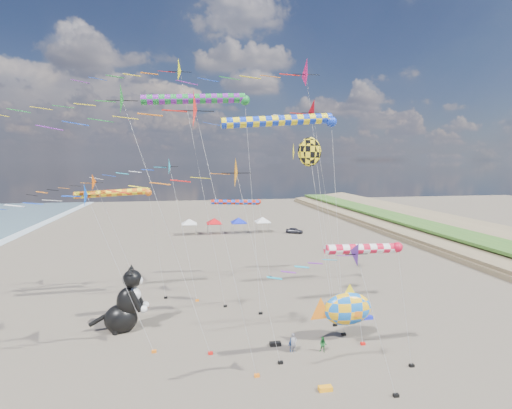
{
  "coord_description": "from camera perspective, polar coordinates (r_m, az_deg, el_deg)",
  "views": [
    {
      "loc": [
        -6.82,
        -20.14,
        14.99
      ],
      "look_at": [
        -1.04,
        12.0,
        11.35
      ],
      "focal_mm": 28.0,
      "sensor_mm": 36.0,
      "label": 1
    }
  ],
  "objects": [
    {
      "name": "delta_kite_0",
      "position": [
        27.41,
        -4.16,
        4.08
      ],
      "size": [
        10.94,
        2.3,
        15.35
      ],
      "color": "orange",
      "rests_on": "ground"
    },
    {
      "name": "delta_kite_1",
      "position": [
        41.15,
        6.74,
        17.97
      ],
      "size": [
        14.98,
        3.12,
        25.1
      ],
      "color": "#E30F5B",
      "rests_on": "ground"
    },
    {
      "name": "delta_kite_2",
      "position": [
        37.56,
        6.46,
        12.84
      ],
      "size": [
        13.53,
        2.67,
        20.85
      ],
      "color": "#BF000C",
      "rests_on": "ground"
    },
    {
      "name": "delta_kite_3",
      "position": [
        25.97,
        -11.31,
        12.77
      ],
      "size": [
        13.41,
        2.65,
        19.52
      ],
      "color": "red",
      "rests_on": "ground"
    },
    {
      "name": "delta_kite_4",
      "position": [
        41.79,
        -22.79,
        2.43
      ],
      "size": [
        10.17,
        1.86,
        13.77
      ],
      "color": "#E9580A",
      "rests_on": "ground"
    },
    {
      "name": "delta_kite_5",
      "position": [
        40.27,
        -11.42,
        17.96
      ],
      "size": [
        12.81,
        2.43,
        24.69
      ],
      "color": "#EFF20A",
      "rests_on": "ground"
    },
    {
      "name": "delta_kite_6",
      "position": [
        30.1,
        -17.61,
        13.77
      ],
      "size": [
        12.94,
        2.45,
        20.53
      ],
      "color": "#1C7B26",
      "rests_on": "ground"
    },
    {
      "name": "delta_kite_7",
      "position": [
        24.84,
        14.06,
        -8.08
      ],
      "size": [
        7.42,
        1.64,
        10.09
      ],
      "color": "#491D8C",
      "rests_on": "ground"
    },
    {
      "name": "delta_kite_8",
      "position": [
        31.75,
        -24.06,
        0.49
      ],
      "size": [
        11.62,
        2.0,
        13.41
      ],
      "color": "blue",
      "rests_on": "ground"
    },
    {
      "name": "delta_kite_9",
      "position": [
        41.76,
        -14.8,
        4.79
      ],
      "size": [
        10.67,
        1.91,
        15.34
      ],
      "color": "#1BB9E3",
      "rests_on": "ground"
    },
    {
      "name": "windsock_0",
      "position": [
        43.83,
        -19.39,
        1.48
      ],
      "size": [
        9.02,
        0.74,
        11.97
      ],
      "color": "orange",
      "rests_on": "ground"
    },
    {
      "name": "windsock_1",
      "position": [
        32.06,
        3.9,
        11.74
      ],
      "size": [
        10.58,
        0.87,
        18.5
      ],
      "color": "#1336C7",
      "rests_on": "ground"
    },
    {
      "name": "windsock_2",
      "position": [
        28.62,
        15.53,
        -6.19
      ],
      "size": [
        7.02,
        0.72,
        9.31
      ],
      "color": "red",
      "rests_on": "ground"
    },
    {
      "name": "windsock_3",
      "position": [
        37.33,
        -8.1,
        14.6
      ],
      "size": [
        10.9,
        0.93,
        20.9
      ],
      "color": "#17822F",
      "rests_on": "ground"
    },
    {
      "name": "windsock_4",
      "position": [
        49.38,
        -2.6,
        0.24
      ],
      "size": [
        7.61,
        0.62,
        10.13
      ],
      "color": "red",
      "rests_on": "ground"
    },
    {
      "name": "angelfish_kite",
      "position": [
        36.63,
        7.38,
        7.27
      ],
      "size": [
        3.74,
        3.02,
        17.06
      ],
      "color": "yellow",
      "rests_on": "ground"
    },
    {
      "name": "cat_inflatable",
      "position": [
        37.75,
        -18.35,
        -12.61
      ],
      "size": [
        4.42,
        2.34,
        5.85
      ],
      "primitive_type": null,
      "rotation": [
        0.0,
        0.0,
        -0.04
      ],
      "color": "black",
      "rests_on": "ground"
    },
    {
      "name": "fish_inflatable",
      "position": [
        34.94,
        12.82,
        -14.31
      ],
      "size": [
        5.57,
        2.15,
        4.87
      ],
      "color": "blue",
      "rests_on": "ground"
    },
    {
      "name": "person_adult",
      "position": [
        33.08,
        5.38,
        -19.11
      ],
      "size": [
        0.66,
        0.53,
        1.56
      ],
      "primitive_type": "imported",
      "rotation": [
        0.0,
        0.0,
        0.32
      ],
      "color": "gray",
      "rests_on": "ground"
    },
    {
      "name": "child_green",
      "position": [
        33.52,
        9.55,
        -19.14
      ],
      "size": [
        0.75,
        0.71,
        1.22
      ],
      "primitive_type": "imported",
      "rotation": [
        0.0,
        0.0,
        -0.59
      ],
      "color": "#1E6C2D",
      "rests_on": "ground"
    },
    {
      "name": "child_blue",
      "position": [
        33.39,
        5.04,
        -19.28
      ],
      "size": [
        0.68,
        0.61,
        1.11
      ],
      "primitive_type": "imported",
      "rotation": [
        0.0,
        0.0,
        0.66
      ],
      "color": "#1F4997",
      "rests_on": "ground"
    },
    {
      "name": "kite_bag_0",
      "position": [
        40.68,
        15.67,
        -15.28
      ],
      "size": [
        0.9,
        0.44,
        0.3
      ],
      "primitive_type": "cube",
      "color": "#1522DA",
      "rests_on": "ground"
    },
    {
      "name": "kite_bag_1",
      "position": [
        34.32,
        2.77,
        -19.27
      ],
      "size": [
        0.9,
        0.44,
        0.3
      ],
      "primitive_type": "cube",
      "color": "black",
      "rests_on": "ground"
    },
    {
      "name": "kite_bag_2",
      "position": [
        29.04,
        9.86,
        -24.47
      ],
      "size": [
        0.9,
        0.44,
        0.3
      ],
      "primitive_type": "cube",
      "color": "#FE9F15",
      "rests_on": "ground"
    },
    {
      "name": "tent_row",
      "position": [
        81.43,
        -4.23,
        -2.02
      ],
      "size": [
        19.2,
        4.2,
        3.8
      ],
      "color": "silver",
      "rests_on": "ground"
    },
    {
      "name": "parked_car",
      "position": [
        82.47,
        5.51,
        -3.72
      ],
      "size": [
        3.77,
        2.9,
        1.2
      ],
      "primitive_type": "imported",
      "rotation": [
        0.0,
        0.0,
        1.08
      ],
      "color": "#26262D",
      "rests_on": "ground"
    }
  ]
}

